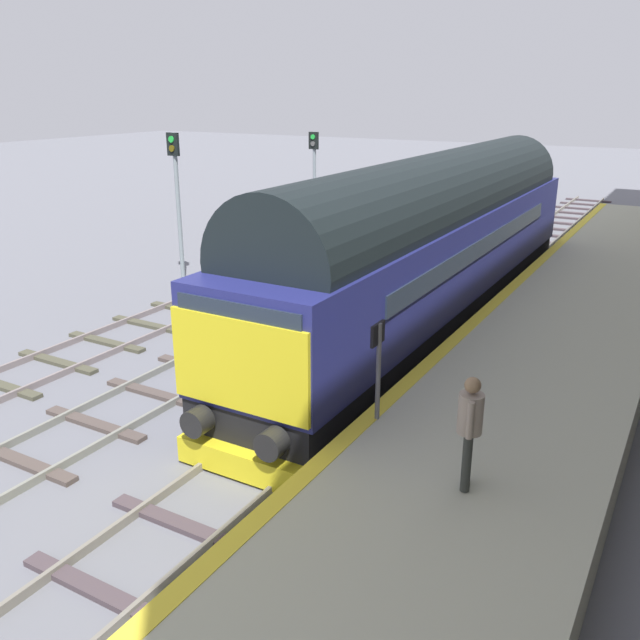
# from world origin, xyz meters

# --- Properties ---
(ground_plane) EXTENTS (140.00, 140.00, 0.00)m
(ground_plane) POSITION_xyz_m (0.00, 0.00, 0.00)
(ground_plane) COLOR slate
(ground_plane) RESTS_ON ground
(track_main) EXTENTS (2.50, 60.00, 0.15)m
(track_main) POSITION_xyz_m (0.00, 0.00, 0.06)
(track_main) COLOR slate
(track_main) RESTS_ON ground
(track_adjacent_west) EXTENTS (2.50, 60.00, 0.15)m
(track_adjacent_west) POSITION_xyz_m (-3.54, 0.00, 0.06)
(track_adjacent_west) COLOR gray
(track_adjacent_west) RESTS_ON ground
(track_adjacent_far_west) EXTENTS (2.50, 60.00, 0.15)m
(track_adjacent_far_west) POSITION_xyz_m (-6.76, 0.00, 0.06)
(track_adjacent_far_west) COLOR gray
(track_adjacent_far_west) RESTS_ON ground
(station_platform) EXTENTS (4.00, 44.00, 1.01)m
(station_platform) POSITION_xyz_m (3.60, 0.00, 0.50)
(station_platform) COLOR #B4B69C
(station_platform) RESTS_ON ground
(diesel_locomotive) EXTENTS (2.74, 17.67, 4.68)m
(diesel_locomotive) POSITION_xyz_m (0.00, 3.77, 2.48)
(diesel_locomotive) COLOR black
(diesel_locomotive) RESTS_ON ground
(signal_post_near) EXTENTS (0.44, 0.22, 4.91)m
(signal_post_near) POSITION_xyz_m (-8.86, 3.88, 3.03)
(signal_post_near) COLOR gray
(signal_post_near) RESTS_ON ground
(signal_post_mid) EXTENTS (0.44, 0.22, 4.49)m
(signal_post_mid) POSITION_xyz_m (-8.86, 12.65, 2.79)
(signal_post_mid) COLOR gray
(signal_post_mid) RESTS_ON ground
(platform_number_sign) EXTENTS (0.10, 0.44, 1.68)m
(platform_number_sign) POSITION_xyz_m (1.87, -3.62, 2.14)
(platform_number_sign) COLOR slate
(platform_number_sign) RESTS_ON station_platform
(waiting_passenger) EXTENTS (0.42, 0.49, 1.64)m
(waiting_passenger) POSITION_xyz_m (3.81, -4.85, 1.99)
(waiting_passenger) COLOR #30332F
(waiting_passenger) RESTS_ON station_platform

